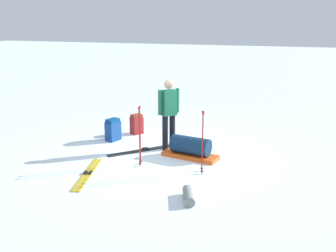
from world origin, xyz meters
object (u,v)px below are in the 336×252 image
object	(u,v)px
ski_pair_far	(88,173)
gear_sled	(190,148)
backpack_bright	(113,130)
sleeping_mat_rolled	(189,196)
backpack_large_dark	(137,124)
skier_standing	(169,111)
ski_poles_planted_near	(203,139)
ski_poles_planted_far	(140,133)
ski_pair_near	(146,150)

from	to	relation	value
ski_pair_far	gear_sled	xyz separation A→B (m)	(-1.66, 1.67, 0.21)
backpack_bright	sleeping_mat_rolled	world-z (taller)	backpack_bright
ski_pair_far	backpack_large_dark	size ratio (longest dim) A/B	3.16
ski_pair_far	backpack_bright	world-z (taller)	backpack_bright
skier_standing	gear_sled	bearing A→B (deg)	59.87
ski_pair_far	ski_poles_planted_near	bearing A→B (deg)	112.04
sleeping_mat_rolled	ski_poles_planted_far	bearing A→B (deg)	-131.10
ski_poles_planted_near	ski_poles_planted_far	world-z (taller)	ski_poles_planted_far
backpack_bright	backpack_large_dark	bearing A→B (deg)	157.42
backpack_large_dark	backpack_bright	size ratio (longest dim) A/B	0.94
ski_pair_near	backpack_bright	xyz separation A→B (m)	(-0.45, -1.10, 0.27)
ski_pair_far	ski_poles_planted_far	bearing A→B (deg)	135.90
ski_pair_near	ski_poles_planted_near	size ratio (longest dim) A/B	1.19
ski_poles_planted_far	gear_sled	distance (m)	1.31
ski_poles_planted_near	gear_sled	bearing A→B (deg)	-148.70
ski_poles_planted_near	gear_sled	distance (m)	1.04
gear_sled	backpack_bright	bearing A→B (deg)	-104.32
ski_pair_near	ski_poles_planted_far	distance (m)	1.23
gear_sled	ski_pair_near	bearing A→B (deg)	-96.27
skier_standing	sleeping_mat_rolled	size ratio (longest dim) A/B	3.09
ski_pair_near	backpack_large_dark	size ratio (longest dim) A/B	2.82
gear_sled	ski_poles_planted_near	bearing A→B (deg)	31.30
gear_sled	ski_poles_planted_far	bearing A→B (deg)	-46.36
backpack_large_dark	gear_sled	xyz separation A→B (m)	(1.35, 1.94, -0.04)
backpack_large_dark	ski_poles_planted_far	xyz separation A→B (m)	(2.18, 1.06, 0.46)
backpack_bright	ski_pair_near	bearing A→B (deg)	67.81
skier_standing	ski_pair_near	xyz separation A→B (m)	(0.26, -0.50, -0.94)
ski_poles_planted_far	ski_poles_planted_near	bearing A→B (deg)	91.94
skier_standing	sleeping_mat_rolled	world-z (taller)	skier_standing
backpack_bright	ski_poles_planted_near	world-z (taller)	ski_poles_planted_near
ski_pair_far	backpack_bright	xyz separation A→B (m)	(-2.24, -0.58, 0.27)
skier_standing	backpack_bright	size ratio (longest dim) A/B	2.95
backpack_bright	gear_sled	world-z (taller)	backpack_bright
backpack_bright	ski_poles_planted_far	distance (m)	2.03
ski_pair_far	sleeping_mat_rolled	distance (m)	2.32
backpack_large_dark	gear_sled	size ratio (longest dim) A/B	0.41
gear_sled	sleeping_mat_rolled	distance (m)	2.21
backpack_large_dark	sleeping_mat_rolled	distance (m)	4.30
backpack_bright	sleeping_mat_rolled	bearing A→B (deg)	46.68
ski_pair_near	gear_sled	bearing A→B (deg)	83.73
ski_pair_near	ski_pair_far	xyz separation A→B (m)	(1.79, -0.52, 0.00)
ski_poles_planted_far	gear_sled	world-z (taller)	ski_poles_planted_far
backpack_large_dark	sleeping_mat_rolled	bearing A→B (deg)	36.22
skier_standing	backpack_large_dark	distance (m)	1.74
ski_pair_far	ski_poles_planted_near	world-z (taller)	ski_poles_planted_near
ski_pair_near	ski_pair_far	size ratio (longest dim) A/B	0.89
backpack_large_dark	gear_sled	distance (m)	2.36
ski_poles_planted_near	gear_sled	world-z (taller)	ski_poles_planted_near
backpack_bright	ski_poles_planted_near	bearing A→B (deg)	63.51
backpack_large_dark	ski_poles_planted_far	bearing A→B (deg)	26.03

